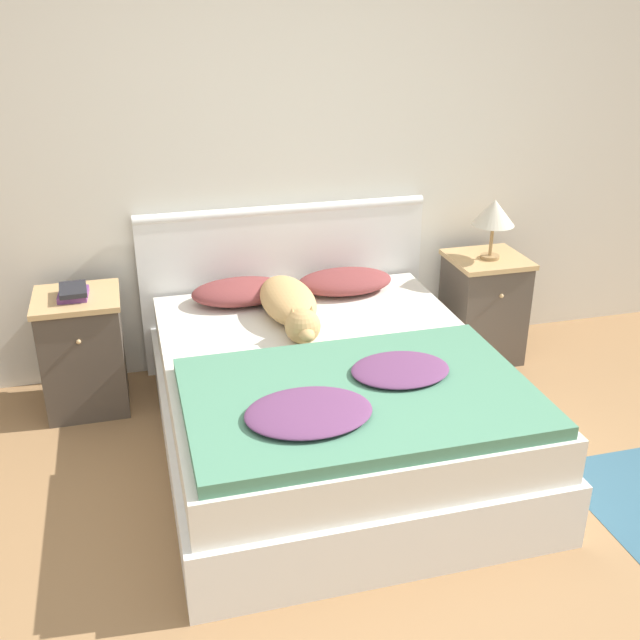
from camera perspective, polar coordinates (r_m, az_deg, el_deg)
The scene contains 12 objects.
ground_plane at distance 2.92m, azimuth 6.29°, elevation -21.01°, with size 16.00×16.00×0.00m, color #997047.
wall_back at distance 4.18m, azimuth -3.54°, elevation 13.30°, with size 9.00×0.06×2.55m.
bed at distance 3.59m, azimuth 0.80°, elevation -6.34°, with size 1.56×1.92×0.49m.
headboard at distance 4.33m, azimuth -2.70°, elevation 2.97°, with size 1.64×0.06×0.95m.
nightstand_left at distance 4.08m, azimuth -17.57°, elevation -2.32°, with size 0.43×0.42×0.63m.
nightstand_right at distance 4.53m, azimuth 12.31°, elevation 0.96°, with size 0.43×0.42×0.63m.
pillow_left at distance 4.05m, azimuth -6.02°, elevation 2.17°, with size 0.54×0.33×0.12m.
pillow_right at distance 4.17m, azimuth 1.90°, elevation 2.96°, with size 0.54×0.33×0.12m.
quilt at distance 3.08m, azimuth 2.85°, elevation -5.78°, with size 1.43×0.96×0.10m.
dog at distance 3.81m, azimuth -2.28°, elevation 1.22°, with size 0.27×0.82×0.18m.
book_stack at distance 3.93m, azimuth -18.29°, elevation 2.02°, with size 0.15×0.21×0.06m.
table_lamp at distance 4.32m, azimuth 13.12°, elevation 7.89°, with size 0.24×0.24×0.34m.
Camera 1 is at (-0.81, -1.89, 2.07)m, focal length 42.00 mm.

